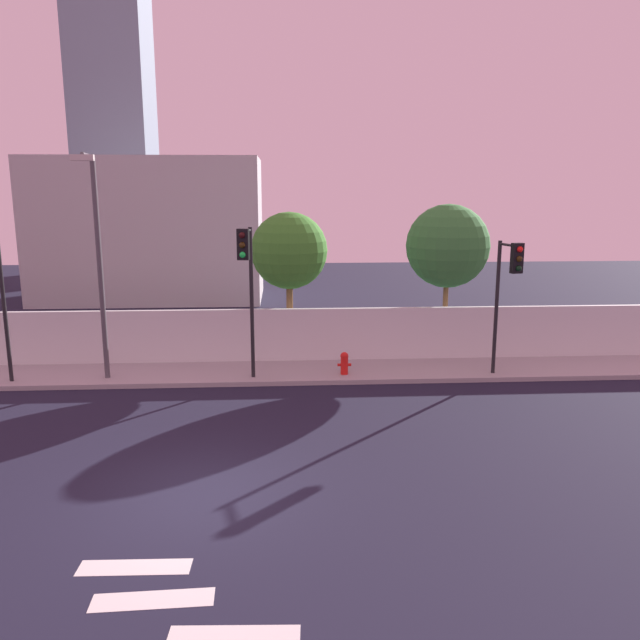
# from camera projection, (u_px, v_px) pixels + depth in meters

# --- Properties ---
(ground_plane) EXTENTS (80.00, 80.00, 0.00)m
(ground_plane) POSITION_uv_depth(u_px,v_px,m) (199.00, 495.00, 12.52)
(ground_plane) COLOR black
(sidewalk) EXTENTS (36.00, 2.40, 0.15)m
(sidewalk) POSITION_uv_depth(u_px,v_px,m) (231.00, 373.00, 20.52)
(sidewalk) COLOR #A0A0A0
(sidewalk) RESTS_ON ground
(perimeter_wall) EXTENTS (36.00, 0.18, 1.80)m
(perimeter_wall) POSITION_uv_depth(u_px,v_px,m) (233.00, 335.00, 21.58)
(perimeter_wall) COLOR silver
(perimeter_wall) RESTS_ON sidewalk
(crosswalk_marking) EXTENTS (3.52, 3.90, 0.01)m
(crosswalk_marking) POSITION_uv_depth(u_px,v_px,m) (145.00, 640.00, 8.50)
(crosswalk_marking) COLOR silver
(crosswalk_marking) RESTS_ON ground
(traffic_light_left) EXTENTS (0.41, 1.13, 4.69)m
(traffic_light_left) POSITION_uv_depth(u_px,v_px,m) (247.00, 271.00, 18.75)
(traffic_light_left) COLOR black
(traffic_light_left) RESTS_ON sidewalk
(traffic_light_right) EXTENTS (0.46, 1.18, 4.24)m
(traffic_light_right) POSITION_uv_depth(u_px,v_px,m) (508.00, 279.00, 19.22)
(traffic_light_right) COLOR black
(traffic_light_right) RESTS_ON sidewalk
(street_lamp_curbside) EXTENTS (0.62, 1.85, 6.78)m
(street_lamp_curbside) POSITION_uv_depth(u_px,v_px,m) (97.00, 251.00, 18.80)
(street_lamp_curbside) COLOR #4C4C51
(street_lamp_curbside) RESTS_ON sidewalk
(fire_hydrant) EXTENTS (0.44, 0.26, 0.72)m
(fire_hydrant) POSITION_uv_depth(u_px,v_px,m) (344.00, 362.00, 20.13)
(fire_hydrant) COLOR red
(fire_hydrant) RESTS_ON sidewalk
(roadside_tree_leftmost) EXTENTS (2.67, 2.67, 5.19)m
(roadside_tree_leftmost) POSITION_uv_depth(u_px,v_px,m) (289.00, 251.00, 21.92)
(roadside_tree_leftmost) COLOR brown
(roadside_tree_leftmost) RESTS_ON ground
(roadside_tree_midleft) EXTENTS (2.93, 2.93, 5.45)m
(roadside_tree_midleft) POSITION_uv_depth(u_px,v_px,m) (448.00, 246.00, 22.22)
(roadside_tree_midleft) COLOR brown
(roadside_tree_midleft) RESTS_ON ground
(low_building_distant) EXTENTS (11.93, 6.00, 7.59)m
(low_building_distant) POSITION_uv_depth(u_px,v_px,m) (151.00, 229.00, 34.39)
(low_building_distant) COLOR #AEAEAE
(low_building_distant) RESTS_ON ground
(tower_on_skyline) EXTENTS (5.08, 5.00, 28.44)m
(tower_on_skyline) POSITION_uv_depth(u_px,v_px,m) (111.00, 67.00, 43.74)
(tower_on_skyline) COLOR gray
(tower_on_skyline) RESTS_ON ground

